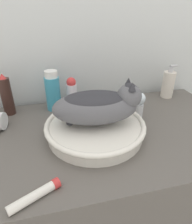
# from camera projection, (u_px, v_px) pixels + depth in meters

# --- Properties ---
(wall_back) EXTENTS (8.00, 0.05, 2.40)m
(wall_back) POSITION_uv_depth(u_px,v_px,m) (84.00, 25.00, 0.94)
(wall_back) COLOR silver
(wall_back) RESTS_ON ground_plane
(vanity_counter) EXTENTS (1.17, 0.63, 0.84)m
(vanity_counter) POSITION_uv_depth(u_px,v_px,m) (102.00, 200.00, 1.01)
(vanity_counter) COLOR #56514C
(vanity_counter) RESTS_ON ground_plane
(sink_basin) EXTENTS (0.38, 0.38, 0.06)m
(sink_basin) POSITION_uv_depth(u_px,v_px,m) (95.00, 128.00, 0.77)
(sink_basin) COLOR white
(sink_basin) RESTS_ON vanity_counter
(cat) EXTENTS (0.33, 0.26, 0.16)m
(cat) POSITION_uv_depth(u_px,v_px,m) (98.00, 105.00, 0.72)
(cat) COLOR #56565B
(cat) RESTS_ON sink_basin
(faucet) EXTENTS (0.13, 0.08, 0.13)m
(faucet) POSITION_uv_depth(u_px,v_px,m) (137.00, 103.00, 0.87)
(faucet) COLOR silver
(faucet) RESTS_ON vanity_counter
(deodorant_stick) EXTENTS (0.05, 0.05, 0.15)m
(deodorant_stick) POSITION_uv_depth(u_px,v_px,m) (72.00, 93.00, 0.96)
(deodorant_stick) COLOR silver
(deodorant_stick) RESTS_ON vanity_counter
(soap_pump_bottle) EXTENTS (0.06, 0.06, 0.18)m
(soap_pump_bottle) POSITION_uv_depth(u_px,v_px,m) (168.00, 84.00, 1.06)
(soap_pump_bottle) COLOR silver
(soap_pump_bottle) RESTS_ON vanity_counter
(mouthwash_bottle) EXTENTS (0.07, 0.07, 0.19)m
(mouthwash_bottle) POSITION_uv_depth(u_px,v_px,m) (53.00, 91.00, 0.93)
(mouthwash_bottle) COLOR teal
(mouthwash_bottle) RESTS_ON vanity_counter
(hairspray_can_black) EXTENTS (0.05, 0.05, 0.19)m
(hairspray_can_black) POSITION_uv_depth(u_px,v_px,m) (7.00, 96.00, 0.89)
(hairspray_can_black) COLOR #331E19
(hairspray_can_black) RESTS_ON vanity_counter
(cream_tube) EXTENTS (0.14, 0.09, 0.03)m
(cream_tube) POSITION_uv_depth(u_px,v_px,m) (36.00, 195.00, 0.52)
(cream_tube) COLOR silver
(cream_tube) RESTS_ON vanity_counter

